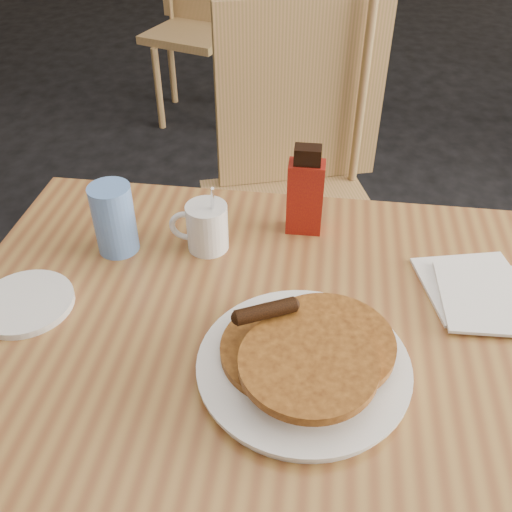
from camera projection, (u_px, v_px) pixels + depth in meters
The scene contains 10 objects.
floor at pixel (262, 510), 1.43m from camera, with size 10.00×10.00×0.00m, color black.
main_table at pixel (288, 339), 0.93m from camera, with size 1.18×0.83×0.75m.
chair_main_far at pixel (297, 166), 1.56m from camera, with size 0.57×0.57×1.03m.
chair_wall_extra at pixel (195, 8), 2.95m from camera, with size 0.54×0.55×0.93m.
pancake_plate at pixel (305, 359), 0.81m from camera, with size 0.31×0.31×0.09m.
coffee_mug at pixel (206, 226), 1.03m from camera, with size 0.11×0.08×0.14m.
syrup_bottle at pixel (305, 193), 1.05m from camera, with size 0.07×0.04×0.18m.
napkin_stack at pixel (483, 293), 0.95m from camera, with size 0.21×0.22×0.01m.
blue_tumbler at pixel (114, 219), 1.01m from camera, with size 0.07×0.07×0.13m, color #5F8EE0.
side_saucer at pixel (25, 303), 0.93m from camera, with size 0.16×0.16×0.01m, color white.
Camera 1 is at (0.05, -0.72, 1.40)m, focal length 40.00 mm.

